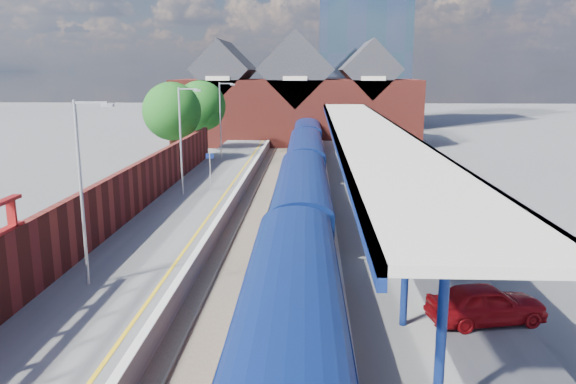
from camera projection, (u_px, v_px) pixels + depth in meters
The scene contains 22 objects.
ground at pixel (286, 186), 44.88m from camera, with size 240.00×240.00×0.00m, color #5B5B5E.
ballast_bed at pixel (279, 218), 35.10m from camera, with size 6.00×76.00×0.06m, color #473D33.
rails at pixel (279, 216), 35.09m from camera, with size 4.51×76.00×0.14m.
left_platform at pixel (192, 209), 35.24m from camera, with size 5.00×76.00×1.00m, color #565659.
right_platform at pixel (376, 211), 34.75m from camera, with size 6.00×76.00×1.00m, color #565659.
coping_left at pixel (229, 202), 35.03m from camera, with size 0.30×76.00×0.05m, color silver.
coping_right at pixel (330, 203), 34.76m from camera, with size 0.30×76.00×0.05m, color silver.
yellow_line at pixel (219, 202), 35.06m from camera, with size 0.14×76.00×0.01m, color yellow.
train at pixel (304, 171), 39.37m from camera, with size 3.00×65.93×3.45m.
canopy at pixel (367, 131), 35.68m from camera, with size 4.50×52.00×4.48m.
lamp_post_b at pixel (84, 182), 20.65m from camera, with size 1.48×0.18×7.00m.
lamp_post_c at pixel (183, 134), 36.28m from camera, with size 1.48×0.18×7.00m.
lamp_post_d at pixel (222, 115), 51.91m from camera, with size 1.48×0.18×7.00m.
platform_sign at pixel (210, 165), 38.66m from camera, with size 0.55×0.08×2.50m.
brick_wall at pixel (113, 202), 28.62m from camera, with size 0.35×50.00×3.86m.
station_building at pixel (296, 100), 71.08m from camera, with size 30.00×12.12×13.78m.
tree_near at pixel (173, 113), 49.95m from camera, with size 5.20×5.20×8.10m.
tree_far at pixel (202, 107), 57.72m from camera, with size 5.20×5.20×8.10m.
parked_car_red at pixel (486, 303), 18.13m from camera, with size 1.54×3.83×1.30m, color #9C0D12.
parked_car_silver at pixel (444, 247), 24.03m from camera, with size 1.35×3.86×1.27m, color silver.
parked_car_dark at pixel (415, 193), 35.02m from camera, with size 1.58×3.88×1.13m, color black.
parked_car_blue at pixel (445, 230), 26.89m from camera, with size 1.81×3.93×1.09m, color navy.
Camera 1 is at (2.02, -13.93, 8.99)m, focal length 35.00 mm.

